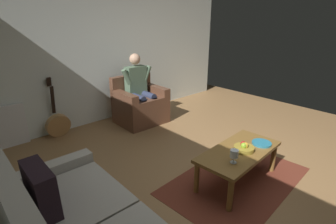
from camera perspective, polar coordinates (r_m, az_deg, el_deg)
ground_plane at (r=3.48m, az=14.22°, el=-13.43°), size 6.77×6.77×0.00m
wall_back at (r=5.06m, az=-12.70°, el=14.09°), size 5.69×0.06×2.78m
rug at (r=3.40m, az=14.72°, el=-14.31°), size 1.90×1.25×0.01m
armchair at (r=4.89m, az=-6.21°, el=1.42°), size 0.85×0.73×0.86m
person_seated at (r=4.78m, az=-6.31°, el=5.52°), size 0.64×0.55×1.28m
coffee_table at (r=3.22m, az=15.30°, el=-9.03°), size 1.16×0.61×0.42m
guitar at (r=4.67m, az=-23.06°, el=-2.35°), size 0.39×0.23×0.99m
radiator at (r=4.62m, az=-31.73°, el=-2.75°), size 0.51×0.06×0.65m
wine_glass_near at (r=2.88m, az=14.34°, el=-9.02°), size 0.09×0.09×0.15m
fruit_bowl at (r=3.18m, az=16.36°, el=-7.52°), size 0.24×0.24×0.11m
decorative_dish at (r=3.41m, az=19.90°, el=-6.47°), size 0.23×0.23×0.02m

